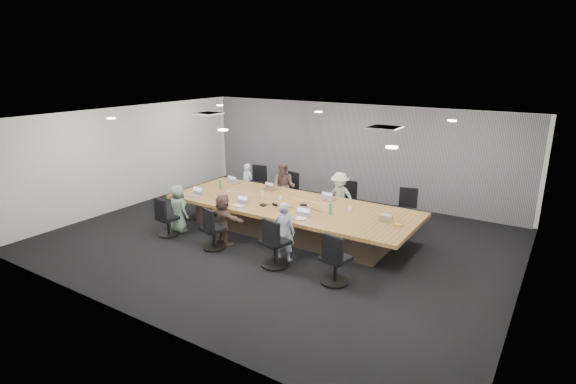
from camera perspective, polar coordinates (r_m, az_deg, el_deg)
The scene contains 39 objects.
floor at distance 10.46m, azimuth -1.19°, elevation -6.05°, with size 10.00×8.00×0.00m, color black.
ceiling at distance 9.75m, azimuth -1.29°, elevation 9.36°, with size 10.00×8.00×0.00m, color white.
wall_back at distance 13.43m, azimuth 8.34°, elevation 5.05°, with size 10.00×2.80×0.00m, color silver.
wall_front at distance 7.21m, azimuth -19.31°, elevation -5.57°, with size 10.00×2.80×0.00m, color silver.
wall_left at distance 13.39m, azimuth -19.36°, elevation 4.27°, with size 8.00×2.80×0.00m, color silver.
wall_right at distance 8.44m, azimuth 28.30°, elevation -3.48°, with size 8.00×2.80×0.00m, color silver.
curtain at distance 13.36m, azimuth 8.20°, elevation 5.00°, with size 9.80×0.04×2.80m, color gray.
conference_table at distance 10.71m, azimuth 0.29°, elevation -3.21°, with size 6.00×2.20×0.74m.
chair_0 at distance 13.30m, azimuth -4.27°, elevation 0.73°, with size 0.57×0.57×0.84m, color black, non-canonical shape.
chair_1 at distance 12.63m, azimuth 0.33°, elevation -0.31°, with size 0.50×0.50×0.74m, color black, non-canonical shape.
chair_2 at distance 11.85m, azimuth 7.26°, elevation -1.57°, with size 0.50×0.50×0.74m, color black, non-canonical shape.
chair_3 at distance 11.31m, azimuth 14.23°, elevation -2.61°, with size 0.55×0.55×0.82m, color black, non-canonical shape.
chair_4 at distance 10.93m, azimuth -15.01°, elevation -3.59°, with size 0.49×0.49×0.73m, color black, non-canonical shape.
chair_5 at distance 9.97m, azimuth -9.46°, elevation -5.06°, with size 0.52×0.52×0.77m, color black, non-canonical shape.
chair_6 at distance 9.00m, azimuth -1.67°, elevation -6.85°, with size 0.59×0.59×0.87m, color black, non-canonical shape.
chair_7 at distance 8.39m, azimuth 6.02°, elevation -8.88°, with size 0.56×0.56×0.83m, color black, non-canonical shape.
person_0 at distance 12.99m, azimuth -5.21°, elevation 1.07°, with size 0.42×0.28×1.16m, color silver.
laptop_0 at distance 12.54m, azimuth -6.77°, elevation 1.25°, with size 0.32×0.22×0.02m, color #B2B2B7.
person_1 at distance 12.26m, azimuth -0.54°, elevation 0.68°, with size 0.66×0.51×1.36m, color brown.
laptop_1 at distance 11.80m, azimuth -2.00°, elevation 0.41°, with size 0.31×0.21×0.02m, color #8C6647.
person_2 at distance 11.46m, azimuth 6.56°, elevation -0.69°, with size 0.84×0.48×1.30m, color #B6C8B4.
laptop_2 at distance 10.96m, azimuth 5.30°, elevation -0.90°, with size 0.30×0.20×0.02m, color #B2B2B7.
person_4 at distance 11.08m, azimuth -13.77°, elevation -2.06°, with size 0.56×0.37×1.15m, color gray.
laptop_4 at distance 11.40m, azimuth -11.85°, elevation -0.52°, with size 0.29×0.20×0.02m, color #B2B2B7.
person_5 at distance 10.14m, azimuth -8.20°, elevation -3.43°, with size 1.08×0.34×1.16m, color brown.
laptop_5 at distance 10.49m, azimuth -6.28°, elevation -1.73°, with size 0.31×0.21×0.02m, color #B2B2B7.
person_6 at distance 9.20m, azimuth -0.45°, elevation -5.01°, with size 0.46×0.30×1.26m, color #9FA4B9.
laptop_6 at distance 9.60m, azimuth 1.34°, elevation -3.36°, with size 0.32×0.22×0.02m, color #B2B2B7.
bottle_green_left at distance 11.95m, azimuth -8.61°, elevation 0.98°, with size 0.07×0.07×0.24m, color #2F8A4A.
bottle_green_right at distance 9.84m, azimuth 5.41°, elevation -2.20°, with size 0.07×0.07×0.25m, color #2F8A4A.
bottle_clear at distance 11.03m, azimuth -3.31°, elevation -0.26°, with size 0.06×0.06×0.20m, color silver.
cup_white_far at distance 10.87m, azimuth -1.00°, elevation -0.78°, with size 0.07×0.07×0.09m, color white.
cup_white_near at distance 10.16m, azimuth 7.90°, elevation -2.13°, with size 0.08×0.08×0.10m, color white.
mug_brown at distance 11.88m, azimuth -11.61°, elevation 0.38°, with size 0.08×0.08×0.10m, color brown.
mic_left at distance 10.45m, azimuth -3.16°, elevation -1.69°, with size 0.15×0.10×0.03m, color black.
mic_right at distance 10.47m, azimuth 1.98°, elevation -1.62°, with size 0.15×0.10×0.03m, color black.
stapler at distance 10.43m, azimuth -1.67°, elevation -1.62°, with size 0.15×0.04×0.06m, color black.
canvas_bag at distance 9.65m, azimuth 12.33°, elevation -3.24°, with size 0.25×0.16×0.14m, color gray.
snack_packet at distance 9.45m, azimuth 13.78°, elevation -4.08°, with size 0.17×0.11×0.04m, color #C58632.
Camera 1 is at (5.40, -8.03, 3.97)m, focal length 28.00 mm.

